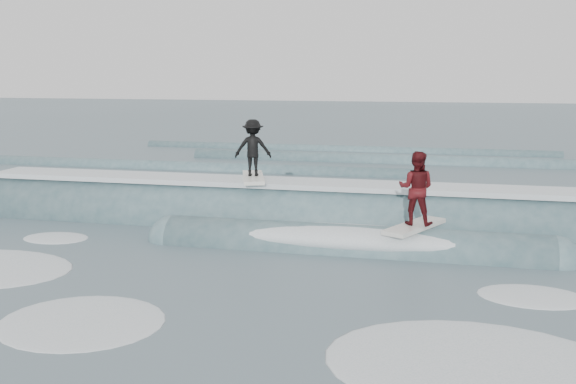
# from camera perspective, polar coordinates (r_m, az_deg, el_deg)

# --- Properties ---
(ground) EXTENTS (160.00, 160.00, 0.00)m
(ground) POSITION_cam_1_polar(r_m,az_deg,el_deg) (12.86, -4.14, -8.15)
(ground) COLOR #425A61
(ground) RESTS_ON ground
(breaking_wave) EXTENTS (21.04, 3.93, 2.31)m
(breaking_wave) POSITION_cam_1_polar(r_m,az_deg,el_deg) (17.21, 1.45, -3.13)
(breaking_wave) COLOR #3D5E67
(breaking_wave) RESTS_ON ground
(surfer_black) EXTENTS (1.14, 2.07, 1.64)m
(surfer_black) POSITION_cam_1_polar(r_m,az_deg,el_deg) (17.56, -3.13, 3.66)
(surfer_black) COLOR white
(surfer_black) RESTS_ON ground
(surfer_red) EXTENTS (1.41, 2.03, 1.78)m
(surfer_red) POSITION_cam_1_polar(r_m,az_deg,el_deg) (14.80, 11.31, -0.04)
(surfer_red) COLOR silver
(surfer_red) RESTS_ON ground
(whitewater) EXTENTS (14.26, 7.99, 0.10)m
(whitewater) POSITION_cam_1_polar(r_m,az_deg,el_deg) (11.26, -3.65, -10.94)
(whitewater) COLOR white
(whitewater) RESTS_ON ground
(far_swells) EXTENTS (33.03, 8.65, 0.80)m
(far_swells) POSITION_cam_1_polar(r_m,az_deg,el_deg) (30.01, 3.02, 2.70)
(far_swells) COLOR #3D5E67
(far_swells) RESTS_ON ground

